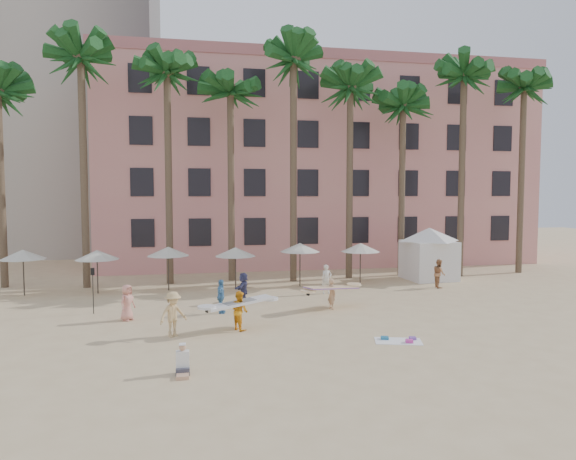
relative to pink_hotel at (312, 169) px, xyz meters
The scene contains 12 objects.
ground 28.09m from the pink_hotel, 105.07° to the right, with size 120.00×120.00×0.00m, color #D1B789.
pink_hotel is the anchor object (origin of this frame).
grey_tower 32.53m from the pink_hotel, 154.36° to the left, with size 22.00×18.00×50.00m, color #A89E8E.
palm_row 13.71m from the pink_hotel, 120.56° to the right, with size 44.40×5.40×16.30m.
umbrella_row 17.73m from the pink_hotel, 126.53° to the right, with size 22.50×2.70×2.73m.
cabana 14.82m from the pink_hotel, 67.89° to the right, with size 4.77×4.77×3.50m.
beach_towel 27.34m from the pink_hotel, 95.85° to the right, with size 2.01×1.46×0.14m.
carrier_yellow 21.61m from the pink_hotel, 100.58° to the right, with size 3.07×1.99×1.55m.
carrier_white 25.73m from the pink_hotel, 110.49° to the right, with size 3.07×1.87×1.66m.
beachgoers 21.93m from the pink_hotel, 109.99° to the right, with size 18.72×9.17×1.84m.
paddle 25.20m from the pink_hotel, 128.98° to the right, with size 0.18×0.04×2.23m.
seated_man 31.23m from the pink_hotel, 111.20° to the right, with size 0.43×0.76×0.98m.
Camera 1 is at (-3.62, -18.58, 5.75)m, focal length 32.00 mm.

